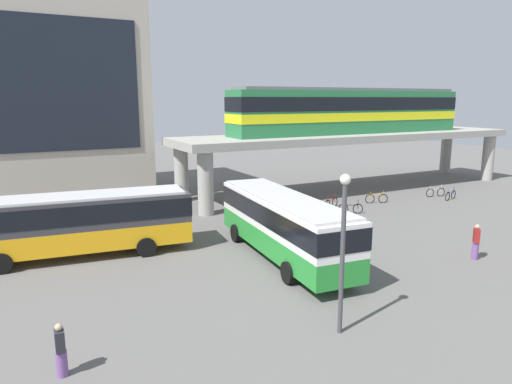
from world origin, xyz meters
TOP-DOWN VIEW (x-y plane):
  - ground_plane at (0.00, 10.00)m, footprint 120.00×120.00m
  - elevated_platform at (15.64, 16.00)m, footprint 32.42×6.66m
  - train at (15.25, 16.00)m, footprint 22.61×2.96m
  - bus_main at (0.67, 3.27)m, footprint 3.56×11.23m
  - bus_secondary at (-8.29, 8.34)m, footprint 11.26×3.81m
  - bicycle_red at (9.59, 11.01)m, footprint 1.69×0.72m
  - bicycle_blue at (19.77, 8.78)m, footprint 1.74×0.53m
  - bicycle_silver at (19.67, 10.19)m, footprint 1.76×0.44m
  - bicycle_black at (9.72, 8.95)m, footprint 1.66×0.79m
  - bicycle_orange at (13.69, 10.66)m, footprint 1.67×0.76m
  - pedestrian_walking_across at (-10.33, -2.44)m, footprint 0.32×0.41m
  - pedestrian_waiting_near_stop at (9.11, -1.46)m, footprint 0.46×0.47m
  - lamp_post at (-1.58, -4.20)m, footprint 0.36×0.36m

SIDE VIEW (x-z plane):
  - ground_plane at x=0.00m, z-range 0.00..0.00m
  - bicycle_red at x=9.59m, z-range -0.16..0.88m
  - bicycle_blue at x=19.77m, z-range -0.16..0.88m
  - bicycle_silver at x=19.67m, z-range -0.16..0.88m
  - bicycle_black at x=9.72m, z-range -0.16..0.88m
  - bicycle_orange at x=13.69m, z-range -0.16..0.88m
  - pedestrian_walking_across at x=-10.33m, z-range -0.05..1.60m
  - pedestrian_waiting_near_stop at x=9.11m, z-range -0.05..1.77m
  - bus_main at x=0.67m, z-range 0.38..3.60m
  - bus_secondary at x=-8.29m, z-range 0.38..3.60m
  - lamp_post at x=-1.58m, z-range 0.55..6.11m
  - elevated_platform at x=15.64m, z-range 1.85..6.86m
  - train at x=15.25m, z-range 5.06..8.90m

